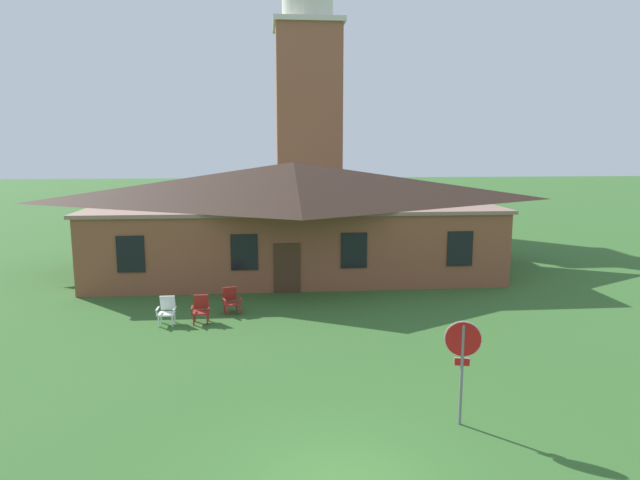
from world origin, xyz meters
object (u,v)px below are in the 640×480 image
Objects in this scene: lawn_chair_near_door at (201,308)px; stop_sign at (463,352)px; lawn_chair_left_end at (231,300)px; lawn_chair_by_porch at (167,310)px.

stop_sign is at bearing -50.44° from lawn_chair_near_door.
lawn_chair_left_end is at bearing 121.96° from stop_sign.
lawn_chair_by_porch is (-7.71, 7.88, -1.17)m from stop_sign.
lawn_chair_by_porch is 2.38m from lawn_chair_left_end.
lawn_chair_near_door is 1.00× the size of lawn_chair_left_end.
lawn_chair_left_end is (-5.59, 8.95, -1.17)m from stop_sign.
stop_sign is 2.48× the size of lawn_chair_left_end.
lawn_chair_by_porch is at bearing 134.35° from stop_sign.
lawn_chair_near_door is at bearing 129.56° from stop_sign.
stop_sign reaches higher than lawn_chair_by_porch.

